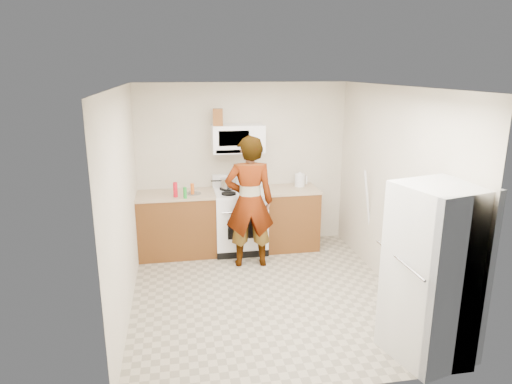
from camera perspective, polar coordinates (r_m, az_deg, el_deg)
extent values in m
plane|color=gray|center=(5.77, 1.17, -12.66)|extent=(3.60, 3.60, 0.00)
cube|color=beige|center=(7.01, -1.64, 3.32)|extent=(3.20, 0.02, 2.50)
cube|color=beige|center=(5.81, 16.79, 0.16)|extent=(0.02, 3.60, 2.50)
cube|color=#5E2D16|center=(6.86, -9.85, -4.11)|extent=(1.12, 0.62, 0.90)
cube|color=tan|center=(6.73, -10.03, -0.35)|extent=(1.14, 0.64, 0.03)
cube|color=#5E2D16|center=(7.07, 4.24, -3.35)|extent=(0.80, 0.62, 0.90)
cube|color=tan|center=(6.93, 4.32, 0.32)|extent=(0.82, 0.64, 0.03)
cube|color=white|center=(6.91, -2.02, -3.75)|extent=(0.76, 0.65, 0.90)
cube|color=white|center=(6.77, -2.06, -0.03)|extent=(0.76, 0.62, 0.03)
cube|color=white|center=(7.02, -2.40, 1.48)|extent=(0.76, 0.08, 0.20)
cube|color=white|center=(6.74, -2.28, 6.72)|extent=(0.76, 0.38, 0.40)
imported|color=tan|center=(6.26, -0.82, -1.26)|extent=(0.70, 0.49, 1.84)
cube|color=silver|center=(4.62, 21.39, -9.44)|extent=(0.85, 0.85, 1.70)
cylinder|color=silver|center=(7.05, 5.49, 1.48)|extent=(0.20, 0.20, 0.19)
cube|color=brown|center=(6.61, -4.78, 9.30)|extent=(0.16, 0.16, 0.24)
cylinder|color=#AEAFB3|center=(6.88, -3.44, 1.11)|extent=(0.26, 0.26, 0.13)
cube|color=silver|center=(6.64, -0.98, 0.02)|extent=(0.27, 0.20, 0.05)
cylinder|color=red|center=(6.52, -10.05, 0.28)|extent=(0.07, 0.07, 0.21)
cylinder|color=#CB5616|center=(6.63, -7.96, 0.38)|extent=(0.06, 0.06, 0.16)
cylinder|color=#198C28|center=(6.44, -8.87, -0.10)|extent=(0.05, 0.05, 0.16)
cylinder|color=silver|center=(6.68, -7.84, -0.16)|extent=(0.30, 0.30, 0.01)
cylinder|color=silver|center=(6.53, 13.94, -3.10)|extent=(0.29, 0.15, 1.37)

